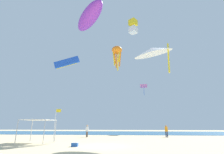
{
  "coord_description": "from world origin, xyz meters",
  "views": [
    {
      "loc": [
        2.47,
        -16.07,
        1.79
      ],
      "look_at": [
        0.34,
        6.2,
        8.32
      ],
      "focal_mm": 26.68,
      "sensor_mm": 36.0,
      "label": 1
    }
  ],
  "objects_px": {
    "kite_delta_white": "(152,51)",
    "kite_parafoil_blue": "(67,62)",
    "canopy_tent": "(38,121)",
    "kite_inflatable_purple": "(89,17)",
    "cooler_box": "(75,144)",
    "kite_box_yellow": "(133,26)",
    "person_leftmost": "(87,130)",
    "banner_flag": "(56,122)",
    "kite_octopus_orange": "(117,51)",
    "person_central": "(166,130)",
    "kite_diamond_pink": "(144,86)"
  },
  "relations": [
    {
      "from": "kite_diamond_pink",
      "to": "canopy_tent",
      "type": "bearing_deg",
      "value": 66.0
    },
    {
      "from": "cooler_box",
      "to": "kite_octopus_orange",
      "type": "relative_size",
      "value": 0.14
    },
    {
      "from": "person_central",
      "to": "banner_flag",
      "type": "bearing_deg",
      "value": -86.0
    },
    {
      "from": "cooler_box",
      "to": "kite_diamond_pink",
      "type": "distance_m",
      "value": 30.72
    },
    {
      "from": "kite_octopus_orange",
      "to": "person_central",
      "type": "bearing_deg",
      "value": -122.73
    },
    {
      "from": "person_central",
      "to": "kite_octopus_orange",
      "type": "height_order",
      "value": "kite_octopus_orange"
    },
    {
      "from": "person_central",
      "to": "kite_octopus_orange",
      "type": "xyz_separation_m",
      "value": [
        -7.55,
        -2.23,
        12.86
      ]
    },
    {
      "from": "person_leftmost",
      "to": "kite_parafoil_blue",
      "type": "height_order",
      "value": "kite_parafoil_blue"
    },
    {
      "from": "canopy_tent",
      "to": "cooler_box",
      "type": "distance_m",
      "value": 6.46
    },
    {
      "from": "canopy_tent",
      "to": "person_leftmost",
      "type": "relative_size",
      "value": 1.6
    },
    {
      "from": "banner_flag",
      "to": "kite_octopus_orange",
      "type": "xyz_separation_m",
      "value": [
        6.49,
        7.34,
        11.8
      ]
    },
    {
      "from": "banner_flag",
      "to": "kite_octopus_orange",
      "type": "height_order",
      "value": "kite_octopus_orange"
    },
    {
      "from": "banner_flag",
      "to": "kite_parafoil_blue",
      "type": "xyz_separation_m",
      "value": [
        -3.27,
        10.04,
        11.16
      ]
    },
    {
      "from": "banner_flag",
      "to": "cooler_box",
      "type": "bearing_deg",
      "value": -44.03
    },
    {
      "from": "canopy_tent",
      "to": "kite_parafoil_blue",
      "type": "height_order",
      "value": "kite_parafoil_blue"
    },
    {
      "from": "kite_parafoil_blue",
      "to": "kite_inflatable_purple",
      "type": "distance_m",
      "value": 10.02
    },
    {
      "from": "canopy_tent",
      "to": "banner_flag",
      "type": "height_order",
      "value": "banner_flag"
    },
    {
      "from": "canopy_tent",
      "to": "kite_inflatable_purple",
      "type": "bearing_deg",
      "value": 39.37
    },
    {
      "from": "kite_octopus_orange",
      "to": "kite_diamond_pink",
      "type": "bearing_deg",
      "value": -68.52
    },
    {
      "from": "person_leftmost",
      "to": "kite_inflatable_purple",
      "type": "relative_size",
      "value": 0.23
    },
    {
      "from": "kite_box_yellow",
      "to": "kite_delta_white",
      "type": "bearing_deg",
      "value": -44.58
    },
    {
      "from": "kite_box_yellow",
      "to": "person_central",
      "type": "bearing_deg",
      "value": -5.04
    },
    {
      "from": "cooler_box",
      "to": "kite_delta_white",
      "type": "relative_size",
      "value": 0.08
    },
    {
      "from": "canopy_tent",
      "to": "kite_delta_white",
      "type": "bearing_deg",
      "value": 5.41
    },
    {
      "from": "kite_diamond_pink",
      "to": "kite_inflatable_purple",
      "type": "xyz_separation_m",
      "value": [
        -9.87,
        -20.51,
        6.74
      ]
    },
    {
      "from": "person_leftmost",
      "to": "banner_flag",
      "type": "relative_size",
      "value": 0.53
    },
    {
      "from": "kite_octopus_orange",
      "to": "kite_delta_white",
      "type": "xyz_separation_m",
      "value": [
        4.88,
        -6.26,
        -3.12
      ]
    },
    {
      "from": "banner_flag",
      "to": "kite_inflatable_purple",
      "type": "xyz_separation_m",
      "value": [
        2.42,
        3.39,
        16.03
      ]
    },
    {
      "from": "kite_diamond_pink",
      "to": "person_leftmost",
      "type": "bearing_deg",
      "value": 61.26
    },
    {
      "from": "canopy_tent",
      "to": "kite_octopus_orange",
      "type": "relative_size",
      "value": 0.73
    },
    {
      "from": "canopy_tent",
      "to": "kite_box_yellow",
      "type": "height_order",
      "value": "kite_box_yellow"
    },
    {
      "from": "cooler_box",
      "to": "kite_diamond_pink",
      "type": "relative_size",
      "value": 0.21
    },
    {
      "from": "kite_delta_white",
      "to": "kite_parafoil_blue",
      "type": "bearing_deg",
      "value": 8.16
    },
    {
      "from": "kite_octopus_orange",
      "to": "kite_diamond_pink",
      "type": "xyz_separation_m",
      "value": [
        5.8,
        16.56,
        -2.51
      ]
    },
    {
      "from": "kite_inflatable_purple",
      "to": "banner_flag",
      "type": "bearing_deg",
      "value": -70.81
    },
    {
      "from": "banner_flag",
      "to": "kite_diamond_pink",
      "type": "distance_m",
      "value": 28.44
    },
    {
      "from": "cooler_box",
      "to": "kite_box_yellow",
      "type": "xyz_separation_m",
      "value": [
        6.34,
        16.83,
        22.48
      ]
    },
    {
      "from": "kite_parafoil_blue",
      "to": "kite_box_yellow",
      "type": "distance_m",
      "value": 16.37
    },
    {
      "from": "kite_inflatable_purple",
      "to": "kite_parafoil_blue",
      "type": "bearing_deg",
      "value": -174.71
    },
    {
      "from": "person_central",
      "to": "kite_box_yellow",
      "type": "relative_size",
      "value": 0.59
    },
    {
      "from": "kite_octopus_orange",
      "to": "kite_delta_white",
      "type": "relative_size",
      "value": 0.61
    },
    {
      "from": "canopy_tent",
      "to": "kite_diamond_pink",
      "type": "height_order",
      "value": "kite_diamond_pink"
    },
    {
      "from": "canopy_tent",
      "to": "kite_inflatable_purple",
      "type": "relative_size",
      "value": 0.36
    },
    {
      "from": "cooler_box",
      "to": "kite_box_yellow",
      "type": "relative_size",
      "value": 0.18
    },
    {
      "from": "kite_delta_white",
      "to": "kite_inflatable_purple",
      "type": "height_order",
      "value": "kite_inflatable_purple"
    },
    {
      "from": "kite_parafoil_blue",
      "to": "kite_delta_white",
      "type": "distance_m",
      "value": 17.35
    },
    {
      "from": "kite_box_yellow",
      "to": "kite_delta_white",
      "type": "distance_m",
      "value": 17.29
    },
    {
      "from": "person_central",
      "to": "kite_diamond_pink",
      "type": "height_order",
      "value": "kite_diamond_pink"
    },
    {
      "from": "kite_octopus_orange",
      "to": "kite_inflatable_purple",
      "type": "height_order",
      "value": "kite_inflatable_purple"
    },
    {
      "from": "person_leftmost",
      "to": "person_central",
      "type": "bearing_deg",
      "value": 101.55
    }
  ]
}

